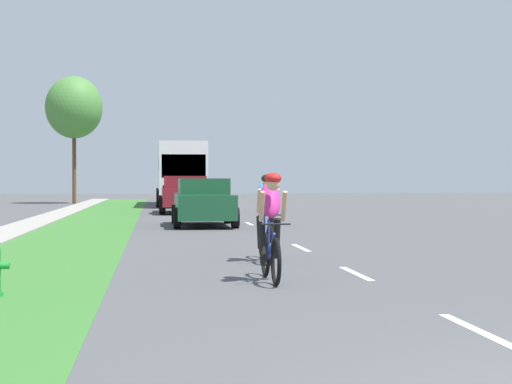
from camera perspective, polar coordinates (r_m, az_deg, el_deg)
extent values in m
plane|color=#4C4C4F|center=(24.48, -0.03, -2.56)|extent=(120.00, 120.00, 0.00)
cube|color=#38722D|center=(24.37, -12.21, -2.59)|extent=(2.81, 70.00, 0.01)
cube|color=#9E998E|center=(24.62, -16.91, -2.57)|extent=(1.23, 70.00, 0.10)
cube|color=white|center=(8.02, 15.92, -9.72)|extent=(0.12, 1.80, 0.01)
cube|color=white|center=(12.39, 7.31, -5.93)|extent=(0.12, 1.80, 0.01)
cube|color=white|center=(16.93, 3.30, -4.09)|extent=(0.12, 1.80, 0.01)
cube|color=white|center=(21.52, 0.99, -3.03)|extent=(0.12, 1.80, 0.01)
cube|color=white|center=(26.13, -0.50, -2.33)|extent=(0.12, 1.80, 0.01)
cube|color=white|center=(30.76, -1.54, -1.84)|extent=(0.12, 1.80, 0.01)
cube|color=white|center=(35.41, -2.31, -1.48)|extent=(0.12, 1.80, 0.01)
cube|color=white|center=(40.05, -2.89, -1.21)|extent=(0.12, 1.80, 0.01)
cube|color=white|center=(44.70, -3.36, -0.99)|extent=(0.12, 1.80, 0.01)
cube|color=white|center=(49.36, -3.74, -0.81)|extent=(0.12, 1.80, 0.01)
cube|color=white|center=(54.01, -4.05, -0.66)|extent=(0.12, 1.80, 0.01)
cylinder|color=#1E8C33|center=(10.37, -17.94, -5.16)|extent=(0.12, 0.09, 0.09)
torus|color=black|center=(11.86, 0.69, -4.60)|extent=(0.06, 0.68, 0.68)
torus|color=black|center=(10.84, 1.47, -5.12)|extent=(0.06, 0.68, 0.68)
cylinder|color=#23389E|center=(11.23, 1.14, -3.99)|extent=(0.04, 0.59, 0.43)
cylinder|color=#23389E|center=(11.50, 0.93, -3.37)|extent=(0.04, 0.04, 0.55)
cylinder|color=#23389E|center=(11.26, 1.10, -2.29)|extent=(0.03, 0.55, 0.03)
cylinder|color=black|center=(10.81, 1.45, -2.37)|extent=(0.42, 0.02, 0.02)
ellipsoid|color=#CC2D8C|center=(11.31, 1.05, -0.60)|extent=(0.30, 0.54, 0.63)
sphere|color=tan|center=(11.03, 1.26, 0.61)|extent=(0.20, 0.20, 0.20)
ellipsoid|color=red|center=(11.03, 1.26, 1.02)|extent=(0.24, 0.28, 0.16)
cylinder|color=tan|center=(11.02, 0.44, -1.06)|extent=(0.07, 0.26, 0.45)
cylinder|color=tan|center=(11.07, 2.08, -1.05)|extent=(0.07, 0.26, 0.45)
cylinder|color=black|center=(11.42, 0.49, -3.91)|extent=(0.10, 0.30, 0.60)
cylinder|color=black|center=(11.39, 1.52, -3.41)|extent=(0.10, 0.25, 0.61)
torus|color=black|center=(14.63, 0.44, -3.56)|extent=(0.06, 0.68, 0.68)
torus|color=black|center=(13.60, 1.04, -3.89)|extent=(0.06, 0.68, 0.68)
cylinder|color=#23389E|center=(14.01, 0.79, -3.02)|extent=(0.04, 0.59, 0.43)
cylinder|color=#23389E|center=(14.28, 0.63, -2.54)|extent=(0.04, 0.04, 0.55)
cylinder|color=#23389E|center=(14.04, 0.76, -1.66)|extent=(0.03, 0.55, 0.03)
cylinder|color=black|center=(13.59, 1.03, -1.70)|extent=(0.42, 0.02, 0.02)
ellipsoid|color=#26A5CC|center=(14.09, 0.72, -0.31)|extent=(0.30, 0.54, 0.63)
sphere|color=tan|center=(13.81, 0.88, 0.66)|extent=(0.20, 0.20, 0.20)
ellipsoid|color=black|center=(13.81, 0.88, 1.00)|extent=(0.24, 0.28, 0.16)
cylinder|color=tan|center=(13.80, 0.23, -0.66)|extent=(0.07, 0.26, 0.45)
cylinder|color=tan|center=(13.84, 1.54, -0.66)|extent=(0.07, 0.26, 0.45)
cylinder|color=black|center=(14.19, 0.27, -2.97)|extent=(0.10, 0.30, 0.60)
cylinder|color=black|center=(14.16, 1.10, -2.57)|extent=(0.10, 0.25, 0.61)
cube|color=#194C2D|center=(24.91, -3.86, -1.03)|extent=(1.76, 4.30, 0.76)
cube|color=#194C2D|center=(25.04, -3.89, 0.40)|extent=(1.55, 2.24, 0.52)
cube|color=#1E2833|center=(24.08, -3.75, 0.33)|extent=(1.44, 0.08, 0.44)
cylinder|color=black|center=(23.55, -5.80, -1.92)|extent=(0.22, 0.64, 0.64)
cylinder|color=black|center=(23.66, -1.54, -1.90)|extent=(0.22, 0.64, 0.64)
cylinder|color=black|center=(26.21, -5.96, -1.63)|extent=(0.22, 0.64, 0.64)
cylinder|color=black|center=(26.32, -2.13, -1.62)|extent=(0.22, 0.64, 0.64)
cube|color=maroon|center=(34.69, -5.28, -0.35)|extent=(1.96, 5.10, 0.76)
cube|color=maroon|center=(33.92, -5.24, 0.63)|extent=(1.80, 1.78, 0.64)
cube|color=#1E2833|center=(33.20, -5.19, 0.59)|extent=(1.67, 0.08, 0.52)
cube|color=maroon|center=(35.68, -6.79, 0.16)|extent=(0.08, 2.80, 0.40)
cube|color=maroon|center=(35.75, -3.90, 0.17)|extent=(0.08, 2.80, 0.40)
cube|color=maroon|center=(37.19, -5.43, 0.19)|extent=(1.80, 0.08, 0.40)
cylinder|color=black|center=(33.15, -6.88, -1.00)|extent=(0.26, 0.76, 0.76)
cylinder|color=black|center=(33.22, -3.50, -0.99)|extent=(0.26, 0.76, 0.76)
cylinder|color=black|center=(36.21, -6.92, -0.84)|extent=(0.26, 0.76, 0.76)
cylinder|color=black|center=(36.27, -3.82, -0.83)|extent=(0.26, 0.76, 0.76)
cube|color=silver|center=(45.58, -5.58, 1.47)|extent=(2.50, 11.60, 3.10)
cube|color=#1E2833|center=(45.58, -5.58, 1.97)|extent=(2.52, 10.67, 0.64)
cube|color=#1E2833|center=(39.82, -5.32, 1.91)|extent=(2.25, 0.06, 1.20)
cylinder|color=black|center=(41.80, -7.13, -0.47)|extent=(0.28, 0.96, 0.96)
cylinder|color=black|center=(41.88, -3.71, -0.47)|extent=(0.28, 0.96, 0.96)
cylinder|color=black|center=(48.75, -7.16, -0.28)|extent=(0.28, 0.96, 0.96)
cylinder|color=black|center=(48.83, -4.23, -0.27)|extent=(0.28, 0.96, 0.96)
cylinder|color=brown|center=(49.42, -13.18, 1.81)|extent=(0.24, 0.24, 4.56)
ellipsoid|color=#478438|center=(49.61, -13.20, 6.06)|extent=(3.50, 3.50, 3.85)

